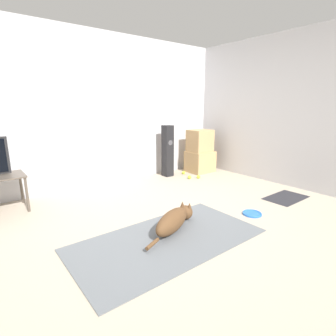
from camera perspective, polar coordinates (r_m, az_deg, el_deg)
ground_plane at (r=3.13m, az=0.92°, el=-12.55°), size 12.00×12.00×0.00m
wall_back at (r=4.63m, az=-15.91°, el=11.83°), size 8.00×0.06×2.55m
wall_right at (r=4.88m, az=25.97°, el=11.06°), size 0.06×8.00×2.55m
area_rug at (r=2.84m, az=-0.02°, el=-15.32°), size 1.99×1.04×0.01m
dog at (r=2.99m, az=1.36°, el=-11.23°), size 0.90×0.46×0.24m
frisbee at (r=3.60m, az=17.83°, el=-9.41°), size 0.24×0.24×0.03m
cardboard_box_lower at (r=5.54m, az=6.98°, el=1.41°), size 0.52×0.44×0.43m
cardboard_box_upper at (r=5.46m, az=6.97°, el=5.90°), size 0.45×0.38×0.45m
floor_speaker at (r=5.11m, az=-0.09°, el=3.71°), size 0.18×0.18×1.00m
tennis_ball_by_boxes at (r=5.06m, az=6.65°, el=-1.90°), size 0.07×0.07×0.07m
tennis_ball_near_speaker at (r=5.01m, az=4.72°, el=-1.99°), size 0.07×0.07×0.07m
tennis_ball_loose_on_carpet at (r=5.33m, az=3.40°, el=-1.01°), size 0.07×0.07×0.07m
door_mat at (r=4.39m, az=24.26°, el=-5.90°), size 0.69×0.42×0.01m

